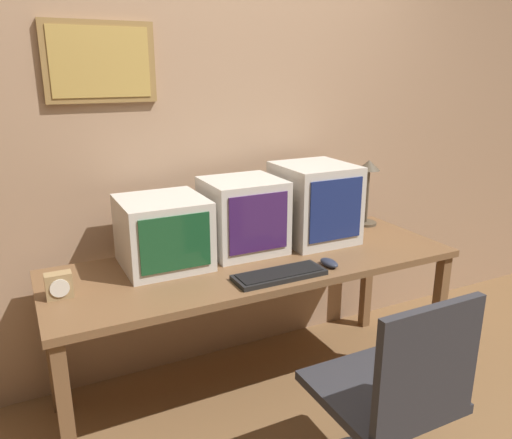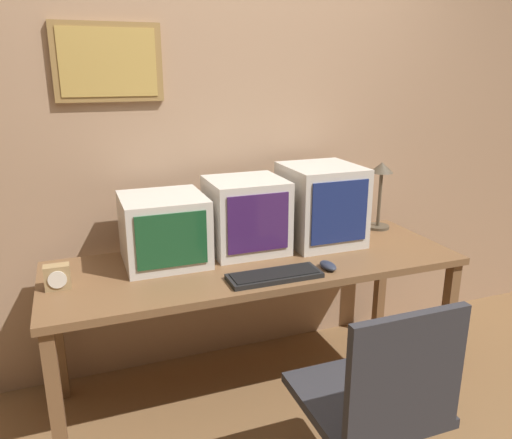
{
  "view_description": "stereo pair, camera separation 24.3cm",
  "coord_description": "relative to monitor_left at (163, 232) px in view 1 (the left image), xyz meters",
  "views": [
    {
      "loc": [
        -1.04,
        -1.38,
        1.67
      ],
      "look_at": [
        0.0,
        0.7,
        0.96
      ],
      "focal_mm": 35.0,
      "sensor_mm": 36.0,
      "label": 1
    },
    {
      "loc": [
        -0.82,
        -1.48,
        1.67
      ],
      "look_at": [
        0.0,
        0.7,
        0.96
      ],
      "focal_mm": 35.0,
      "sensor_mm": 36.0,
      "label": 2
    }
  ],
  "objects": [
    {
      "name": "desk",
      "position": [
        0.43,
        -0.14,
        -0.24
      ],
      "size": [
        2.04,
        0.71,
        0.75
      ],
      "color": "brown",
      "rests_on": "ground_plane"
    },
    {
      "name": "mouse_near_keyboard",
      "position": [
        0.71,
        -0.37,
        -0.15
      ],
      "size": [
        0.06,
        0.12,
        0.03
      ],
      "color": "#282D3D",
      "rests_on": "desk"
    },
    {
      "name": "monitor_left",
      "position": [
        0.0,
        0.0,
        0.0
      ],
      "size": [
        0.4,
        0.4,
        0.33
      ],
      "color": "beige",
      "rests_on": "desk"
    },
    {
      "name": "monitor_right",
      "position": [
        0.86,
        0.0,
        0.05
      ],
      "size": [
        0.38,
        0.41,
        0.42
      ],
      "color": "beige",
      "rests_on": "desk"
    },
    {
      "name": "desk_lamp",
      "position": [
        1.29,
        0.09,
        0.11
      ],
      "size": [
        0.14,
        0.14,
        0.4
      ],
      "color": "#4C4233",
      "rests_on": "desk"
    },
    {
      "name": "desk_clock",
      "position": [
        -0.5,
        -0.16,
        -0.11
      ],
      "size": [
        0.11,
        0.06,
        0.11
      ],
      "color": "#A38456",
      "rests_on": "desk"
    },
    {
      "name": "office_chair",
      "position": [
        0.57,
        -1.0,
        -0.52
      ],
      "size": [
        0.51,
        0.51,
        0.92
      ],
      "color": "black",
      "rests_on": "ground_plane"
    },
    {
      "name": "wall_back",
      "position": [
        0.42,
        0.33,
        0.38
      ],
      "size": [
        8.0,
        0.08,
        2.6
      ],
      "color": "tan",
      "rests_on": "ground_plane"
    },
    {
      "name": "keyboard_main",
      "position": [
        0.43,
        -0.38,
        -0.15
      ],
      "size": [
        0.43,
        0.15,
        0.03
      ],
      "color": "black",
      "rests_on": "desk"
    },
    {
      "name": "monitor_center",
      "position": [
        0.43,
        0.02,
        0.02
      ],
      "size": [
        0.38,
        0.37,
        0.38
      ],
      "color": "beige",
      "rests_on": "desk"
    }
  ]
}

